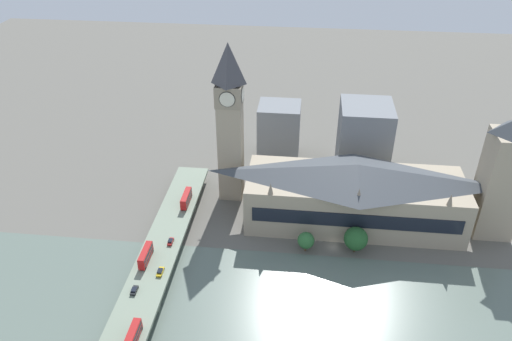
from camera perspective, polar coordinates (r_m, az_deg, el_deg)
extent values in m
plane|color=#605E56|center=(200.99, 8.76, -8.63)|extent=(600.00, 600.00, 0.00)
cube|color=slate|center=(172.92, 9.03, -17.07)|extent=(66.55, 360.00, 0.30)
cube|color=tan|center=(209.44, 11.08, -3.39)|extent=(29.75, 87.60, 20.78)
cube|color=black|center=(196.76, 11.34, -5.67)|extent=(0.40, 80.59, 6.23)
pyramid|color=#3D4247|center=(201.85, 11.48, -0.18)|extent=(29.15, 85.85, 6.93)
cone|color=gray|center=(197.35, 21.34, -3.12)|extent=(2.20, 2.20, 5.00)
cone|color=gray|center=(190.80, 11.70, -2.64)|extent=(2.20, 2.20, 5.00)
cone|color=gray|center=(189.95, 1.68, -2.06)|extent=(2.20, 2.20, 5.00)
cube|color=tan|center=(213.63, -2.91, 3.22)|extent=(10.09, 10.09, 53.72)
cube|color=gray|center=(203.80, -3.08, 8.72)|extent=(10.69, 10.69, 9.08)
cylinder|color=black|center=(199.09, -3.32, 8.13)|extent=(0.50, 6.58, 6.58)
cylinder|color=silver|center=(198.99, -3.32, 8.11)|extent=(0.62, 6.10, 6.10)
cylinder|color=black|center=(208.53, -2.86, 9.29)|extent=(0.50, 6.58, 6.58)
cylinder|color=silver|center=(208.63, -2.85, 9.30)|extent=(0.62, 6.10, 6.10)
cylinder|color=black|center=(203.06, -1.61, 8.67)|extent=(6.58, 0.50, 6.58)
cylinder|color=silver|center=(203.05, -1.58, 8.66)|extent=(6.10, 0.62, 6.10)
cylinder|color=black|center=(204.67, -4.54, 8.77)|extent=(6.58, 0.50, 6.58)
cylinder|color=silver|center=(204.68, -4.57, 8.77)|extent=(6.10, 0.62, 6.10)
pyramid|color=#424247|center=(199.03, -3.19, 12.14)|extent=(10.29, 10.29, 16.77)
cube|color=tan|center=(215.84, 26.14, -1.46)|extent=(14.83, 14.83, 44.62)
cube|color=#5D6A59|center=(178.39, -12.95, -14.67)|extent=(3.00, 12.09, 4.52)
cube|color=#5D6A59|center=(219.72, -8.48, -3.82)|extent=(3.00, 12.09, 4.52)
cube|color=gray|center=(176.36, -13.06, -14.03)|extent=(165.10, 14.22, 1.20)
cube|color=red|center=(213.17, -7.97, -3.42)|extent=(11.43, 2.49, 1.96)
cube|color=black|center=(212.94, -7.97, -3.34)|extent=(10.29, 2.55, 0.86)
cube|color=red|center=(211.95, -8.01, -2.95)|extent=(11.21, 2.49, 2.30)
cube|color=black|center=(211.88, -8.01, -2.93)|extent=(10.29, 2.55, 1.11)
cube|color=#A01515|center=(211.25, -8.03, -2.68)|extent=(11.09, 2.37, 0.16)
cylinder|color=black|center=(217.25, -7.37, -2.89)|extent=(1.08, 0.28, 1.08)
cylinder|color=black|center=(217.76, -7.95, -2.85)|extent=(1.08, 0.28, 1.08)
cylinder|color=black|center=(209.72, -7.94, -4.39)|extent=(1.08, 0.28, 1.08)
cylinder|color=black|center=(210.24, -8.54, -4.34)|extent=(1.08, 0.28, 1.08)
cube|color=red|center=(162.56, -13.91, -18.30)|extent=(11.87, 2.52, 1.85)
cube|color=black|center=(162.28, -13.93, -18.21)|extent=(10.69, 2.58, 0.82)
cube|color=red|center=(161.04, -14.01, -17.84)|extent=(11.64, 2.52, 2.18)
cube|color=black|center=(160.96, -14.01, -17.81)|extent=(10.69, 2.58, 1.04)
cube|color=#A01515|center=(160.17, -14.06, -17.57)|extent=(11.52, 2.39, 0.16)
cylinder|color=black|center=(165.86, -12.91, -17.22)|extent=(1.07, 0.28, 1.07)
cylinder|color=black|center=(166.53, -13.70, -17.10)|extent=(1.07, 0.28, 1.07)
cube|color=red|center=(187.66, -12.47, -9.70)|extent=(11.20, 2.42, 1.95)
cube|color=black|center=(187.41, -12.48, -9.61)|extent=(10.08, 2.48, 0.86)
cube|color=red|center=(186.28, -12.54, -9.22)|extent=(10.98, 2.42, 2.28)
cube|color=black|center=(186.21, -12.55, -9.19)|extent=(10.08, 2.48, 1.10)
cube|color=#A01515|center=(185.50, -12.59, -8.93)|extent=(10.87, 2.30, 0.16)
cylinder|color=black|center=(191.22, -11.71, -9.00)|extent=(1.12, 0.28, 1.12)
cylinder|color=black|center=(191.85, -12.34, -8.94)|extent=(1.12, 0.28, 1.12)
cylinder|color=black|center=(184.74, -12.53, -10.87)|extent=(1.12, 0.28, 1.12)
cylinder|color=black|center=(185.39, -13.18, -10.79)|extent=(1.12, 0.28, 1.12)
cube|color=maroon|center=(194.07, -9.73, -8.02)|extent=(4.13, 1.71, 0.71)
cube|color=black|center=(193.57, -9.76, -7.89)|extent=(2.15, 1.54, 0.60)
cylinder|color=black|center=(195.22, -9.39, -7.80)|extent=(0.67, 0.22, 0.67)
cylinder|color=black|center=(195.60, -9.83, -7.76)|extent=(0.67, 0.22, 0.67)
cylinder|color=black|center=(192.89, -9.63, -8.40)|extent=(0.67, 0.22, 0.67)
cylinder|color=black|center=(193.27, -10.07, -8.36)|extent=(0.67, 0.22, 0.67)
cube|color=black|center=(177.69, -13.74, -13.17)|extent=(4.18, 1.80, 0.70)
cube|color=black|center=(177.21, -13.78, -13.07)|extent=(2.17, 1.62, 0.45)
cylinder|color=black|center=(178.71, -13.32, -12.90)|extent=(0.63, 0.22, 0.63)
cylinder|color=black|center=(179.20, -13.82, -12.83)|extent=(0.63, 0.22, 0.63)
cylinder|color=black|center=(176.57, -13.65, -13.64)|extent=(0.63, 0.22, 0.63)
cylinder|color=black|center=(177.06, -14.16, -13.57)|extent=(0.63, 0.22, 0.63)
cube|color=gold|center=(182.38, -10.88, -11.31)|extent=(4.62, 1.88, 0.70)
cube|color=black|center=(181.86, -10.92, -11.19)|extent=(2.40, 1.70, 0.57)
cylinder|color=black|center=(183.64, -10.46, -11.00)|extent=(0.61, 0.22, 0.61)
cylinder|color=black|center=(184.08, -10.98, -10.94)|extent=(0.61, 0.22, 0.61)
cylinder|color=black|center=(181.05, -10.77, -11.80)|extent=(0.61, 0.22, 0.61)
cylinder|color=black|center=(181.50, -11.30, -11.74)|extent=(0.61, 0.22, 0.61)
cube|color=slate|center=(249.95, 2.64, 4.50)|extent=(18.28, 20.46, 28.49)
cube|color=slate|center=(240.39, 12.20, 3.46)|extent=(24.75, 23.68, 35.10)
cylinder|color=brown|center=(197.15, 5.67, -8.84)|extent=(0.70, 0.70, 2.44)
sphere|color=#2D6633|center=(194.55, 5.73, -7.95)|extent=(6.56, 6.56, 6.56)
cylinder|color=brown|center=(199.37, 11.19, -8.80)|extent=(0.70, 0.70, 2.69)
sphere|color=#235628|center=(196.02, 11.35, -7.64)|extent=(9.20, 9.20, 9.20)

